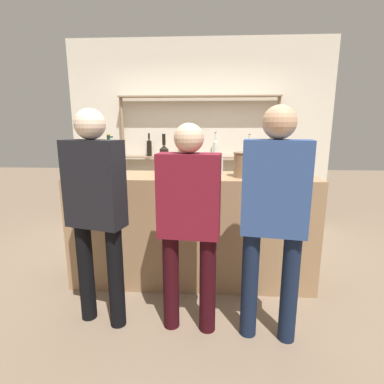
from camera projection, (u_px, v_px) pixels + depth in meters
name	position (u px, v px, depth m)	size (l,w,h in m)	color
ground_plane	(192.00, 279.00, 3.10)	(16.00, 16.00, 0.00)	#7A6651
bar_counter	(192.00, 229.00, 2.98)	(2.34, 0.57, 1.09)	#997551
back_wall	(199.00, 136.00, 4.63)	(3.94, 0.12, 2.80)	beige
back_shelf	(199.00, 142.00, 4.47)	(2.36, 0.18, 1.97)	#897056
counter_bottle_0	(110.00, 157.00, 3.05)	(0.09, 0.09, 0.38)	black
counter_bottle_1	(164.00, 158.00, 2.97)	(0.09, 0.09, 0.39)	black
counter_bottle_2	(91.00, 161.00, 2.83)	(0.09, 0.09, 0.35)	#0F1956
counter_bottle_3	(113.00, 161.00, 2.84)	(0.08, 0.08, 0.37)	silver
wine_glass	(296.00, 165.00, 2.75)	(0.07, 0.07, 0.16)	silver
ice_bucket	(244.00, 165.00, 2.75)	(0.20, 0.20, 0.23)	#846647
cork_jar	(217.00, 167.00, 2.89)	(0.12, 0.12, 0.16)	silver
customer_right	(274.00, 209.00, 2.04)	(0.46, 0.26, 1.68)	#121C33
customer_center	(189.00, 216.00, 2.16)	(0.46, 0.24, 1.57)	black
customer_left	(96.00, 203.00, 2.22)	(0.47, 0.30, 1.67)	black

